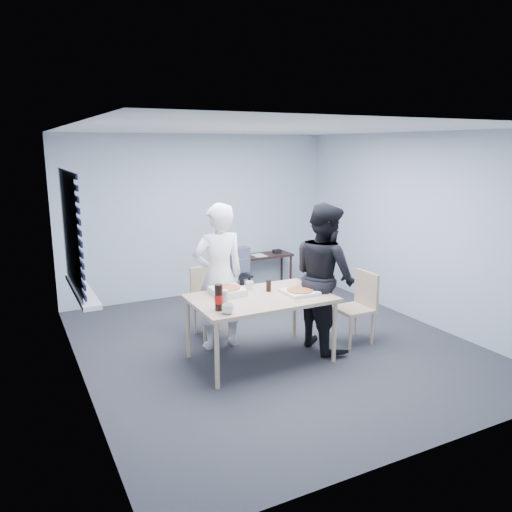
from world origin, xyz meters
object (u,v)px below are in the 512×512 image
side_table (266,259)px  mug_a (228,309)px  soda_bottle (219,298)px  chair_far (209,296)px  person_white (219,276)px  backpack (240,262)px  mug_b (249,285)px  dining_table (261,301)px  person_black (324,277)px  chair_right (359,302)px  stool (239,281)px

side_table → mug_a: (-2.02, -2.97, 0.29)m
mug_a → soda_bottle: size_ratio=0.44×
chair_far → mug_a: bearing=-103.8°
person_white → soda_bottle: size_ratio=6.39×
backpack → person_white: bearing=-119.4°
chair_far → mug_b: bearing=-70.3°
dining_table → person_white: (-0.27, 0.58, 0.19)m
person_white → mug_b: 0.39m
backpack → mug_a: (-1.26, -2.41, 0.14)m
side_table → soda_bottle: (-2.06, -2.83, 0.38)m
backpack → mug_a: size_ratio=3.49×
person_black → mug_a: bearing=104.5°
mug_b → chair_right: bearing=-16.4°
backpack → stool: bearing=93.9°
soda_bottle → chair_far: bearing=73.0°
chair_right → soda_bottle: bearing=-175.1°
mug_a → soda_bottle: (-0.04, 0.14, 0.09)m
chair_right → person_white: (-1.62, 0.64, 0.37)m
person_white → mug_a: size_ratio=14.39×
soda_bottle → backpack: bearing=60.2°
dining_table → mug_b: bearing=86.3°
backpack → chair_right: bearing=-68.7°
side_table → mug_a: 3.60m
dining_table → backpack: (0.70, 2.04, -0.04)m
chair_right → dining_table: bearing=177.3°
dining_table → mug_b: (0.02, 0.33, 0.11)m
backpack → mug_b: size_ratio=4.30×
chair_far → mug_a: 1.45m
person_white → backpack: (0.96, 1.46, -0.22)m
person_white → stool: (0.96, 1.48, -0.54)m
dining_table → stool: size_ratio=3.44×
dining_table → person_black: size_ratio=0.88×
chair_right → person_black: 0.62m
chair_right → stool: 2.22m
person_black → stool: 2.13m
person_black → stool: person_black is taller
chair_right → mug_b: chair_right is taller
chair_right → side_table: 2.67m
backpack → mug_a: 2.72m
stool → chair_right: bearing=-72.6°
person_black → soda_bottle: (-1.46, -0.23, 0.01)m
person_black → dining_table: bearing=90.0°
dining_table → chair_far: chair_far is taller
person_white → mug_b: person_white is taller
chair_far → chair_right: (1.58, -1.08, 0.00)m
chair_far → person_white: bearing=-95.4°
chair_far → chair_right: size_ratio=1.00×
person_black → soda_bottle: bearing=99.0°
side_table → soda_bottle: size_ratio=3.21×
chair_right → soda_bottle: soda_bottle is taller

